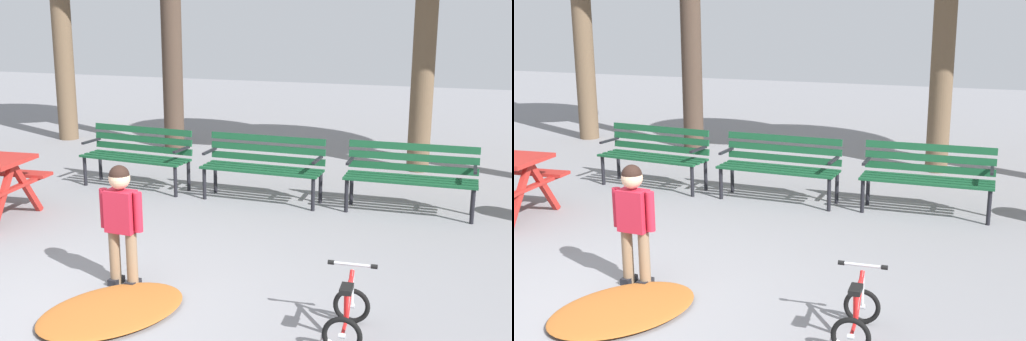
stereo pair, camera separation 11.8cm
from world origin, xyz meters
TOP-DOWN VIEW (x-y plane):
  - ground at (0.00, 0.00)m, footprint 36.00×36.00m
  - park_bench_far_left at (-1.42, 3.75)m, footprint 1.63×0.58m
  - park_bench_left at (0.47, 3.71)m, footprint 1.61×0.49m
  - park_bench_right at (2.37, 3.80)m, footprint 1.61×0.49m
  - child_standing at (0.16, 0.63)m, footprint 0.43×0.19m
  - kids_bicycle at (2.29, 0.32)m, footprint 0.39×0.58m
  - leaf_pile at (0.37, 0.08)m, footprint 1.39×1.57m

SIDE VIEW (x-z plane):
  - ground at x=0.00m, z-range 0.00..0.00m
  - leaf_pile at x=0.37m, z-range 0.00..0.07m
  - kids_bicycle at x=2.29m, z-range -0.07..0.47m
  - park_bench_far_left at x=-1.42m, z-range 0.08..0.94m
  - park_bench_left at x=0.47m, z-range 0.08..0.94m
  - park_bench_right at x=2.37m, z-range 0.08..0.94m
  - child_standing at x=0.16m, z-range 0.11..1.24m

